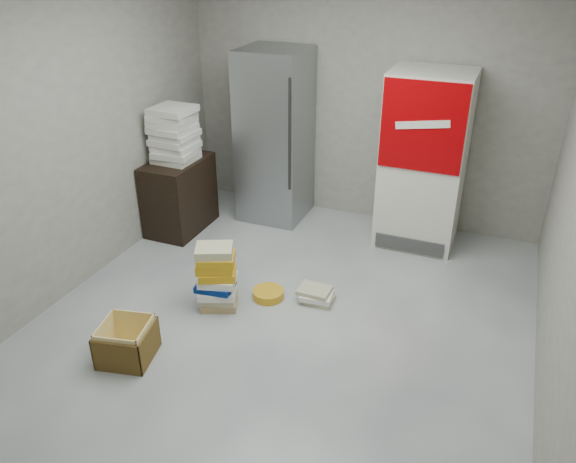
{
  "coord_description": "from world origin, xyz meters",
  "views": [
    {
      "loc": [
        1.51,
        -3.37,
        2.9
      ],
      "look_at": [
        -0.16,
        0.7,
        0.6
      ],
      "focal_mm": 35.0,
      "sensor_mm": 36.0,
      "label": 1
    }
  ],
  "objects_px": {
    "coke_cooler": "(424,160)",
    "cardboard_box": "(127,344)",
    "steel_fridge": "(275,136)",
    "wood_shelf": "(180,195)",
    "phonebook_stack_main": "(217,278)"
  },
  "relations": [
    {
      "from": "steel_fridge",
      "to": "phonebook_stack_main",
      "type": "height_order",
      "value": "steel_fridge"
    },
    {
      "from": "steel_fridge",
      "to": "coke_cooler",
      "type": "height_order",
      "value": "steel_fridge"
    },
    {
      "from": "steel_fridge",
      "to": "wood_shelf",
      "type": "xyz_separation_m",
      "value": [
        -0.83,
        -0.73,
        -0.55
      ]
    },
    {
      "from": "steel_fridge",
      "to": "wood_shelf",
      "type": "relative_size",
      "value": 2.37
    },
    {
      "from": "phonebook_stack_main",
      "to": "cardboard_box",
      "type": "height_order",
      "value": "phonebook_stack_main"
    },
    {
      "from": "coke_cooler",
      "to": "phonebook_stack_main",
      "type": "bearing_deg",
      "value": -125.3
    },
    {
      "from": "steel_fridge",
      "to": "phonebook_stack_main",
      "type": "distance_m",
      "value": 2.06
    },
    {
      "from": "coke_cooler",
      "to": "steel_fridge",
      "type": "bearing_deg",
      "value": 179.82
    },
    {
      "from": "steel_fridge",
      "to": "wood_shelf",
      "type": "bearing_deg",
      "value": -138.69
    },
    {
      "from": "coke_cooler",
      "to": "phonebook_stack_main",
      "type": "xyz_separation_m",
      "value": [
        -1.37,
        -1.93,
        -0.6
      ]
    },
    {
      "from": "coke_cooler",
      "to": "wood_shelf",
      "type": "xyz_separation_m",
      "value": [
        -2.48,
        -0.72,
        -0.5
      ]
    },
    {
      "from": "coke_cooler",
      "to": "cardboard_box",
      "type": "relative_size",
      "value": 3.91
    },
    {
      "from": "wood_shelf",
      "to": "cardboard_box",
      "type": "distance_m",
      "value": 2.23
    },
    {
      "from": "phonebook_stack_main",
      "to": "cardboard_box",
      "type": "xyz_separation_m",
      "value": [
        -0.32,
        -0.87,
        -0.17
      ]
    },
    {
      "from": "coke_cooler",
      "to": "cardboard_box",
      "type": "bearing_deg",
      "value": -121.13
    }
  ]
}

